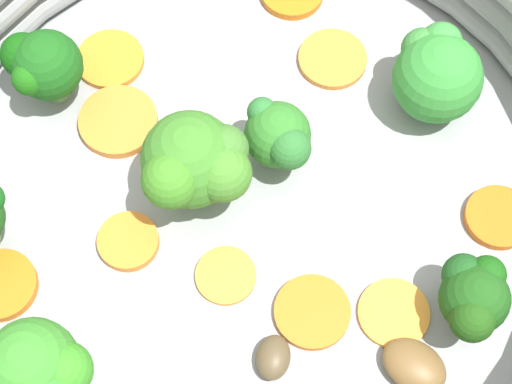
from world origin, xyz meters
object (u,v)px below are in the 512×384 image
at_px(carrot_slice_2, 337,59).
at_px(broccoli_floret_6, 47,65).
at_px(broccoli_floret_1, 479,297).
at_px(broccoli_floret_3, 200,163).
at_px(carrot_slice_8, 231,276).
at_px(carrot_slice_6, 6,285).
at_px(carrot_slice_5, 115,59).
at_px(carrot_slice_0, 123,121).
at_px(carrot_slice_9, 399,313).
at_px(carrot_slice_3, 317,312).
at_px(carrot_slice_4, 503,217).
at_px(mushroom_piece_0, 420,365).
at_px(broccoli_floret_0, 441,73).
at_px(skillet, 256,210).
at_px(carrot_slice_7, 133,241).
at_px(mushroom_piece_1, 278,357).
at_px(broccoli_floret_2, 284,136).
at_px(broccoli_floret_4, 44,370).

height_order(carrot_slice_2, broccoli_floret_6, broccoli_floret_6).
bearing_deg(broccoli_floret_1, broccoli_floret_3, -117.08).
relative_size(carrot_slice_2, carrot_slice_8, 1.26).
bearing_deg(carrot_slice_6, carrot_slice_5, 160.46).
bearing_deg(broccoli_floret_3, carrot_slice_0, -133.36).
xyz_separation_m(carrot_slice_9, broccoli_floret_6, (-0.12, -0.17, 0.03)).
height_order(carrot_slice_3, carrot_slice_4, same).
relative_size(broccoli_floret_3, mushroom_piece_0, 1.82).
bearing_deg(carrot_slice_3, carrot_slice_2, 173.17).
relative_size(carrot_slice_8, broccoli_floret_0, 0.59).
xyz_separation_m(skillet, carrot_slice_3, (0.06, 0.03, 0.01)).
height_order(carrot_slice_4, carrot_slice_8, carrot_slice_4).
distance_m(carrot_slice_4, broccoli_floret_6, 0.24).
bearing_deg(carrot_slice_6, broccoli_floret_0, 115.13).
bearing_deg(skillet, carrot_slice_3, 26.36).
relative_size(carrot_slice_6, carrot_slice_7, 1.17).
distance_m(carrot_slice_0, carrot_slice_7, 0.07).
relative_size(carrot_slice_5, carrot_slice_9, 1.07).
height_order(carrot_slice_8, mushroom_piece_1, mushroom_piece_1).
xyz_separation_m(carrot_slice_3, broccoli_floret_1, (0.00, 0.07, 0.02)).
xyz_separation_m(carrot_slice_9, broccoli_floret_3, (-0.07, -0.09, 0.03)).
bearing_deg(carrot_slice_9, carrot_slice_4, 130.73).
xyz_separation_m(carrot_slice_5, mushroom_piece_0, (0.17, 0.15, 0.00)).
relative_size(carrot_slice_0, carrot_slice_2, 1.11).
distance_m(carrot_slice_7, mushroom_piece_0, 0.15).
distance_m(broccoli_floret_2, broccoli_floret_4, 0.16).
distance_m(carrot_slice_6, broccoli_floret_0, 0.24).
bearing_deg(carrot_slice_9, broccoli_floret_1, 90.76).
xyz_separation_m(broccoli_floret_3, broccoli_floret_4, (0.10, -0.07, -0.01)).
relative_size(skillet, broccoli_floret_0, 6.60).
xyz_separation_m(carrot_slice_0, broccoli_floret_3, (0.04, 0.04, 0.03)).
height_order(skillet, carrot_slice_2, carrot_slice_2).
xyz_separation_m(carrot_slice_3, mushroom_piece_0, (0.03, 0.05, 0.00)).
relative_size(broccoli_floret_1, broccoli_floret_2, 1.05).
bearing_deg(skillet, carrot_slice_7, -71.46).
bearing_deg(skillet, mushroom_piece_0, 41.15).
bearing_deg(mushroom_piece_1, broccoli_floret_3, -157.66).
relative_size(skillet, carrot_slice_6, 9.31).
bearing_deg(mushroom_piece_0, broccoli_floret_0, 171.80).
xyz_separation_m(carrot_slice_8, broccoli_floret_6, (-0.10, -0.09, 0.03)).
distance_m(skillet, carrot_slice_4, 0.12).
distance_m(carrot_slice_0, broccoli_floret_1, 0.20).
distance_m(carrot_slice_0, carrot_slice_5, 0.04).
distance_m(carrot_slice_6, broccoli_floret_6, 0.11).
bearing_deg(broccoli_floret_1, broccoli_floret_0, -177.35).
bearing_deg(skillet, broccoli_floret_6, -122.09).
height_order(carrot_slice_6, carrot_slice_7, same).
distance_m(carrot_slice_5, broccoli_floret_0, 0.18).
relative_size(carrot_slice_8, broccoli_floret_6, 0.63).
relative_size(carrot_slice_6, carrot_slice_8, 1.20).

